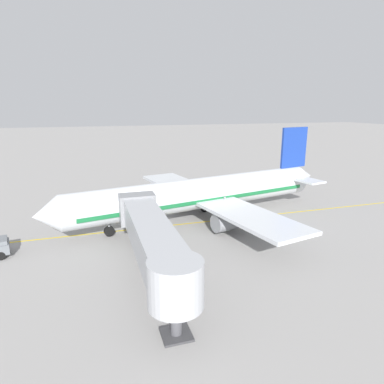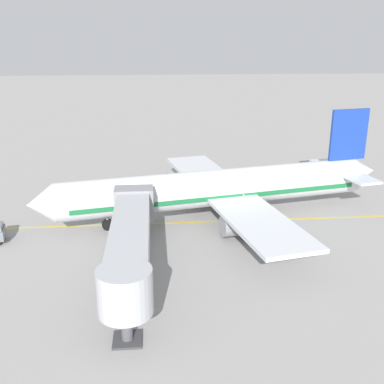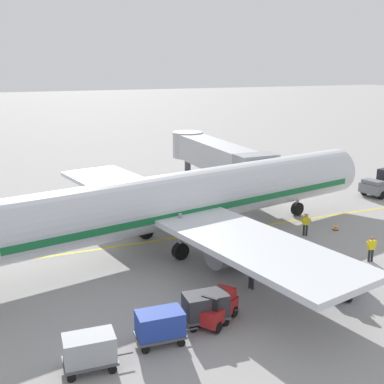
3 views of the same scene
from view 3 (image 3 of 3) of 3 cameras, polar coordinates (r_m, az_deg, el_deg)
The scene contains 15 objects.
ground_plane at distance 35.58m, azimuth 0.09°, elevation -5.20°, with size 400.00×400.00×0.00m, color gray.
gate_lead_in_line at distance 35.58m, azimuth 0.09°, elevation -5.19°, with size 0.24×80.00×0.01m, color gold.
parked_airliner at distance 33.15m, azimuth -1.10°, elevation -0.93°, with size 30.43×37.10×10.63m.
jet_bridge at distance 47.61m, azimuth 2.81°, elevation 4.31°, with size 17.86×3.50×4.98m.
pushback_tractor at distance 49.85m, azimuth 21.82°, elevation 0.95°, with size 3.00×4.74×2.40m.
baggage_tug_lead at distance 28.27m, azimuth 17.84°, elevation -9.95°, with size 2.38×2.75×1.62m.
baggage_tug_trailing at distance 24.25m, azimuth 3.02°, elevation -13.54°, with size 2.44×2.73×1.62m.
baggage_tug_spare at distance 30.97m, azimuth 10.85°, elevation -7.23°, with size 2.40×2.74×1.62m.
baggage_cart_front at distance 23.88m, azimuth 1.62°, elevation -13.36°, with size 1.42×2.93×1.58m.
baggage_cart_second_in_train at distance 22.41m, azimuth -3.82°, elevation -15.45°, with size 1.42×2.93×1.58m.
baggage_cart_third_in_train at distance 21.14m, azimuth -12.09°, elevation -17.83°, with size 1.42×2.93×1.58m.
ground_crew_wing_walker at distance 32.79m, azimuth 20.54°, elevation -6.22°, with size 0.34×0.72×1.69m.
ground_crew_loader at distance 36.27m, azimuth 13.35°, elevation -3.63°, with size 0.52×0.62×1.69m.
ground_crew_marshaller at distance 27.43m, azimuth 7.08°, elevation -9.53°, with size 0.71×0.36×1.69m.
safety_cone_nose_left at distance 38.22m, azimuth 16.71°, elevation -3.95°, with size 0.36×0.36×0.59m.
Camera 3 is at (30.78, -12.93, 12.30)m, focal length 44.89 mm.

